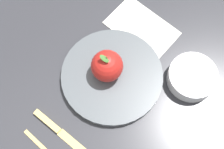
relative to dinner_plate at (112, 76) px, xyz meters
The scene contains 6 objects.
ground_plane 0.03m from the dinner_plate, 58.34° to the left, with size 2.40×2.40×0.00m, color #2D2D33.
dinner_plate is the anchor object (origin of this frame).
apple 0.05m from the dinner_plate, 55.66° to the right, with size 0.08×0.08×0.09m.
side_bowl 0.19m from the dinner_plate, 153.05° to the left, with size 0.12×0.12×0.04m.
knife 0.18m from the dinner_plate, 23.50° to the left, with size 0.10×0.18×0.01m.
linen_napkin 0.16m from the dinner_plate, 144.50° to the right, with size 0.11×0.18×0.00m, color silver.
Camera 1 is at (0.10, 0.22, 0.70)m, focal length 48.24 mm.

